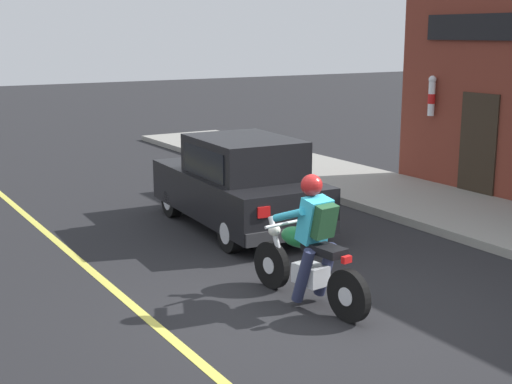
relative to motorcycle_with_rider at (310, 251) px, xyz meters
The scene contains 5 objects.
ground_plane 0.71m from the motorcycle_with_rider, 108.02° to the right, with size 80.00×80.00×0.00m, color black.
sidewalk_curb 5.62m from the motorcycle_with_rider, 30.01° to the left, with size 2.60×22.00×0.14m, color gray.
lane_stripe 3.43m from the motorcycle_with_rider, 123.72° to the left, with size 0.12×19.80×0.01m, color #D1C64C.
motorcycle_with_rider is the anchor object (origin of this frame).
car_hatchback 3.59m from the motorcycle_with_rider, 73.59° to the left, with size 1.86×3.87×1.57m.
Camera 1 is at (-4.76, -6.46, 3.24)m, focal length 50.00 mm.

